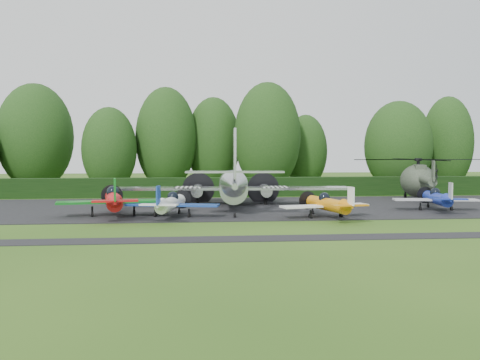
{
  "coord_description": "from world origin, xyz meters",
  "views": [
    {
      "loc": [
        -6.13,
        -34.79,
        4.86
      ],
      "look_at": [
        -1.95,
        7.28,
        2.5
      ],
      "focal_mm": 40.0,
      "sensor_mm": 36.0,
      "label": 1
    }
  ],
  "objects": [
    {
      "name": "ground",
      "position": [
        0.0,
        0.0,
        0.0
      ],
      "size": [
        160.0,
        160.0,
        0.0
      ],
      "primitive_type": "plane",
      "color": "#2C5016",
      "rests_on": "ground"
    },
    {
      "name": "apron",
      "position": [
        0.0,
        10.0,
        0.0
      ],
      "size": [
        70.0,
        18.0,
        0.01
      ],
      "primitive_type": "cube",
      "color": "black",
      "rests_on": "ground"
    },
    {
      "name": "taxiway_verge",
      "position": [
        0.0,
        -6.0,
        0.0
      ],
      "size": [
        70.0,
        2.0,
        0.0
      ],
      "primitive_type": "cube",
      "color": "black",
      "rests_on": "ground"
    },
    {
      "name": "hedgerow",
      "position": [
        0.0,
        21.0,
        0.0
      ],
      "size": [
        90.0,
        1.6,
        2.0
      ],
      "primitive_type": "cube",
      "color": "black",
      "rests_on": "ground"
    },
    {
      "name": "transport_plane",
      "position": [
        -2.29,
        10.67,
        1.85
      ],
      "size": [
        20.76,
        15.92,
        6.65
      ],
      "rotation": [
        0.0,
        0.0,
        0.06
      ],
      "color": "silver",
      "rests_on": "ground"
    },
    {
      "name": "light_plane_red",
      "position": [
        -11.46,
        4.45,
        1.28
      ],
      "size": [
        8.01,
        8.42,
        3.08
      ],
      "rotation": [
        0.0,
        0.0,
        -0.16
      ],
      "color": "#B41014",
      "rests_on": "ground"
    },
    {
      "name": "light_plane_white",
      "position": [
        -7.3,
        3.43,
        1.08
      ],
      "size": [
        6.74,
        7.09,
        2.59
      ],
      "rotation": [
        0.0,
        0.0,
        0.22
      ],
      "color": "white",
      "rests_on": "ground"
    },
    {
      "name": "light_plane_orange",
      "position": [
        3.77,
        2.03,
        1.05
      ],
      "size": [
        6.55,
        6.89,
        2.52
      ],
      "rotation": [
        0.0,
        0.0,
        -0.22
      ],
      "color": "orange",
      "rests_on": "ground"
    },
    {
      "name": "light_plane_blue",
      "position": [
        13.62,
        5.69,
        1.05
      ],
      "size": [
        6.59,
        6.93,
        2.53
      ],
      "rotation": [
        0.0,
        0.0,
        0.16
      ],
      "color": "#192C9A",
      "rests_on": "ground"
    },
    {
      "name": "helicopter",
      "position": [
        16.18,
        14.91,
        2.19
      ],
      "size": [
        12.67,
        14.84,
        4.08
      ],
      "rotation": [
        0.0,
        0.0,
        0.27
      ],
      "color": "#333B2D",
      "rests_on": "ground"
    },
    {
      "name": "tree_1",
      "position": [
        3.54,
        29.21,
        6.52
      ],
      "size": [
        8.04,
        8.04,
        13.07
      ],
      "color": "black",
      "rests_on": "ground"
    },
    {
      "name": "tree_2",
      "position": [
        -24.61,
        32.88,
        6.51
      ],
      "size": [
        9.12,
        9.12,
        13.03
      ],
      "color": "black",
      "rests_on": "ground"
    },
    {
      "name": "tree_3",
      "position": [
        -2.74,
        33.92,
        5.82
      ],
      "size": [
        6.89,
        6.89,
        11.67
      ],
      "color": "black",
      "rests_on": "ground"
    },
    {
      "name": "tree_4",
      "position": [
        -8.7,
        31.81,
        6.31
      ],
      "size": [
        7.5,
        7.5,
        12.64
      ],
      "color": "black",
      "rests_on": "ground"
    },
    {
      "name": "tree_5",
      "position": [
        -15.24,
        29.37,
        4.96
      ],
      "size": [
        6.42,
        6.42,
        9.95
      ],
      "color": "black",
      "rests_on": "ground"
    },
    {
      "name": "tree_6",
      "position": [
        26.33,
        29.26,
        5.78
      ],
      "size": [
        6.25,
        6.25,
        11.59
      ],
      "color": "black",
      "rests_on": "ground"
    },
    {
      "name": "tree_7",
      "position": [
        18.94,
        26.76,
        5.36
      ],
      "size": [
        7.97,
        7.97,
        10.73
      ],
      "color": "black",
      "rests_on": "ground"
    },
    {
      "name": "tree_9",
      "position": [
        9.17,
        33.36,
        4.72
      ],
      "size": [
        5.61,
        5.61,
        9.46
      ],
      "color": "black",
      "rests_on": "ground"
    }
  ]
}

